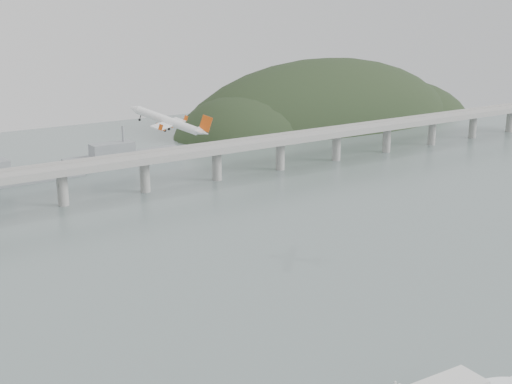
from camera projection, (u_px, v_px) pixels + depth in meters
ground at (346, 326)px, 238.23m from camera, size 900.00×900.00×0.00m
bridge at (111, 168)px, 391.52m from camera, size 800.00×22.00×23.90m
headland at (336, 140)px, 662.73m from camera, size 365.00×155.00×156.00m
airliner at (169, 122)px, 280.61m from camera, size 28.04×29.28×13.55m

